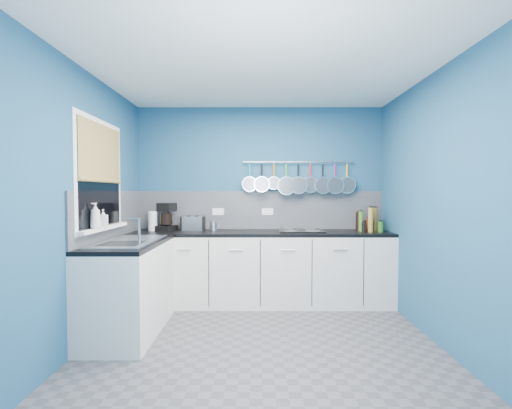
{
  "coord_description": "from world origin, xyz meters",
  "views": [
    {
      "loc": [
        -0.04,
        -3.14,
        1.39
      ],
      "look_at": [
        -0.05,
        0.75,
        1.25
      ],
      "focal_mm": 24.64,
      "sensor_mm": 36.0,
      "label": 1
    }
  ],
  "objects_px": {
    "soap_bottle_a": "(95,216)",
    "paper_towel": "(153,221)",
    "soap_bottle_b": "(103,218)",
    "coffee_maker": "(166,217)",
    "toaster": "(193,223)",
    "canister": "(214,226)",
    "hob": "(301,230)"
  },
  "relations": [
    {
      "from": "paper_towel",
      "to": "coffee_maker",
      "type": "distance_m",
      "value": 0.18
    },
    {
      "from": "soap_bottle_b",
      "to": "coffee_maker",
      "type": "distance_m",
      "value": 1.1
    },
    {
      "from": "canister",
      "to": "hob",
      "type": "bearing_deg",
      "value": -1.24
    },
    {
      "from": "paper_towel",
      "to": "canister",
      "type": "xyz_separation_m",
      "value": [
        0.76,
        0.02,
        -0.07
      ]
    },
    {
      "from": "soap_bottle_a",
      "to": "hob",
      "type": "xyz_separation_m",
      "value": [
        2.04,
        1.18,
        -0.26
      ]
    },
    {
      "from": "soap_bottle_b",
      "to": "paper_towel",
      "type": "xyz_separation_m",
      "value": [
        0.18,
        1.02,
        -0.11
      ]
    },
    {
      "from": "paper_towel",
      "to": "soap_bottle_b",
      "type": "bearing_deg",
      "value": -99.86
    },
    {
      "from": "soap_bottle_b",
      "to": "toaster",
      "type": "bearing_deg",
      "value": 58.07
    },
    {
      "from": "soap_bottle_b",
      "to": "hob",
      "type": "height_order",
      "value": "soap_bottle_b"
    },
    {
      "from": "soap_bottle_a",
      "to": "toaster",
      "type": "distance_m",
      "value": 1.43
    },
    {
      "from": "paper_towel",
      "to": "coffee_maker",
      "type": "height_order",
      "value": "coffee_maker"
    },
    {
      "from": "paper_towel",
      "to": "canister",
      "type": "bearing_deg",
      "value": 1.51
    },
    {
      "from": "toaster",
      "to": "canister",
      "type": "distance_m",
      "value": 0.27
    },
    {
      "from": "soap_bottle_b",
      "to": "hob",
      "type": "xyz_separation_m",
      "value": [
        2.04,
        1.01,
        -0.23
      ]
    },
    {
      "from": "soap_bottle_b",
      "to": "coffee_maker",
      "type": "bearing_deg",
      "value": 71.6
    },
    {
      "from": "canister",
      "to": "toaster",
      "type": "bearing_deg",
      "value": 170.78
    },
    {
      "from": "coffee_maker",
      "to": "canister",
      "type": "relative_size",
      "value": 3.02
    },
    {
      "from": "paper_towel",
      "to": "hob",
      "type": "height_order",
      "value": "paper_towel"
    },
    {
      "from": "toaster",
      "to": "hob",
      "type": "distance_m",
      "value": 1.37
    },
    {
      "from": "coffee_maker",
      "to": "soap_bottle_a",
      "type": "bearing_deg",
      "value": -86.74
    },
    {
      "from": "soap_bottle_b",
      "to": "toaster",
      "type": "xyz_separation_m",
      "value": [
        0.67,
        1.08,
        -0.15
      ]
    },
    {
      "from": "soap_bottle_b",
      "to": "canister",
      "type": "xyz_separation_m",
      "value": [
        0.94,
        1.04,
        -0.18
      ]
    },
    {
      "from": "soap_bottle_a",
      "to": "toaster",
      "type": "relative_size",
      "value": 0.86
    },
    {
      "from": "paper_towel",
      "to": "coffee_maker",
      "type": "bearing_deg",
      "value": 7.27
    },
    {
      "from": "soap_bottle_a",
      "to": "canister",
      "type": "height_order",
      "value": "soap_bottle_a"
    },
    {
      "from": "paper_towel",
      "to": "hob",
      "type": "relative_size",
      "value": 0.45
    },
    {
      "from": "soap_bottle_b",
      "to": "coffee_maker",
      "type": "relative_size",
      "value": 0.49
    },
    {
      "from": "soap_bottle_b",
      "to": "hob",
      "type": "relative_size",
      "value": 0.31
    },
    {
      "from": "soap_bottle_a",
      "to": "paper_towel",
      "type": "distance_m",
      "value": 1.2
    },
    {
      "from": "soap_bottle_a",
      "to": "toaster",
      "type": "height_order",
      "value": "soap_bottle_a"
    },
    {
      "from": "soap_bottle_a",
      "to": "paper_towel",
      "type": "xyz_separation_m",
      "value": [
        0.18,
        1.18,
        -0.15
      ]
    },
    {
      "from": "soap_bottle_a",
      "to": "paper_towel",
      "type": "relative_size",
      "value": 0.97
    }
  ]
}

